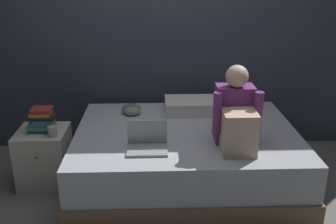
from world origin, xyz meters
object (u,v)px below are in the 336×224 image
(bed, at_px, (186,157))
(nightstand, at_px, (45,157))
(pillow, at_px, (193,106))
(person_sitting, at_px, (236,117))
(clothes_pile, at_px, (132,110))
(book_stack, at_px, (42,120))
(laptop, at_px, (147,142))
(mug, at_px, (52,131))

(bed, height_order, nightstand, bed)
(bed, relative_size, pillow, 3.57)
(person_sitting, height_order, clothes_pile, person_sitting)
(bed, distance_m, nightstand, 1.30)
(bed, xyz_separation_m, book_stack, (-1.28, 0.06, 0.36))
(laptop, height_order, mug, laptop)
(bed, bearing_deg, mug, -176.81)
(person_sitting, xyz_separation_m, mug, (-1.54, 0.26, -0.22))
(bed, height_order, pillow, pillow)
(person_sitting, bearing_deg, bed, 138.54)
(bed, relative_size, person_sitting, 3.05)
(person_sitting, bearing_deg, mug, 170.45)
(laptop, bearing_deg, mug, 160.15)
(laptop, height_order, book_stack, laptop)
(nightstand, distance_m, laptop, 1.10)
(mug, distance_m, clothes_pile, 0.81)
(laptop, xyz_separation_m, clothes_pile, (-0.17, 0.77, -0.01))
(bed, relative_size, mug, 22.22)
(laptop, bearing_deg, book_stack, 155.96)
(bed, bearing_deg, laptop, -133.13)
(nightstand, relative_size, person_sitting, 0.80)
(laptop, bearing_deg, pillow, 61.27)
(book_stack, relative_size, clothes_pile, 1.30)
(laptop, bearing_deg, bed, 46.87)
(pillow, height_order, book_stack, book_stack)
(person_sitting, height_order, laptop, person_sitting)
(bed, xyz_separation_m, clothes_pile, (-0.51, 0.41, 0.32))
(nightstand, relative_size, pillow, 0.93)
(bed, xyz_separation_m, pillow, (0.11, 0.45, 0.34))
(person_sitting, relative_size, clothes_pile, 3.53)
(laptop, bearing_deg, clothes_pile, 102.21)
(nightstand, bearing_deg, book_stack, 3.02)
(clothes_pile, bearing_deg, laptop, -77.79)
(nightstand, bearing_deg, clothes_pile, 24.16)
(bed, height_order, mug, mug)
(mug, bearing_deg, clothes_pile, 35.68)
(book_stack, bearing_deg, clothes_pile, 24.58)
(person_sitting, relative_size, book_stack, 2.72)
(nightstand, relative_size, laptop, 1.63)
(laptop, relative_size, book_stack, 1.33)
(clothes_pile, bearing_deg, mug, -144.32)
(book_stack, bearing_deg, nightstand, -176.98)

